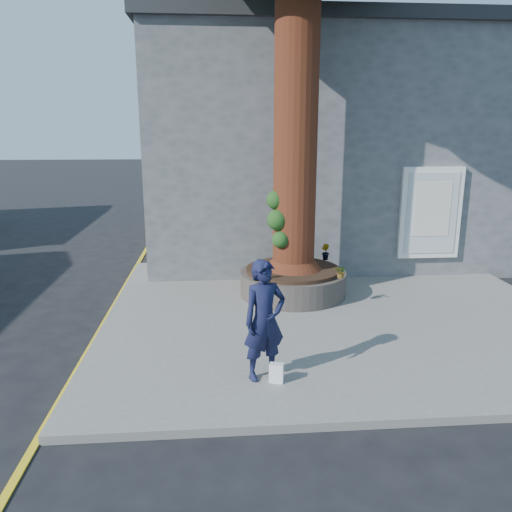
{
  "coord_description": "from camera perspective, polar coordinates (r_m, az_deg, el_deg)",
  "views": [
    {
      "loc": [
        -0.87,
        -8.36,
        3.61
      ],
      "look_at": [
        -0.09,
        1.03,
        1.25
      ],
      "focal_mm": 35.0,
      "sensor_mm": 36.0,
      "label": 1
    }
  ],
  "objects": [
    {
      "name": "woman",
      "position": [
        12.29,
        4.54,
        1.37
      ],
      "size": [
        0.83,
        0.67,
        1.6
      ],
      "primitive_type": "imported",
      "rotation": [
        0.0,
        0.0,
        -0.09
      ],
      "color": "beige",
      "rests_on": "pavement"
    },
    {
      "name": "man",
      "position": [
        7.14,
        0.97,
        -7.36
      ],
      "size": [
        0.75,
        0.62,
        1.77
      ],
      "primitive_type": "imported",
      "rotation": [
        0.0,
        0.0,
        0.36
      ],
      "color": "#131736",
      "rests_on": "pavement"
    },
    {
      "name": "plant_d",
      "position": [
        10.22,
        9.72,
        -1.79
      ],
      "size": [
        0.32,
        0.32,
        0.27
      ],
      "primitive_type": "imported",
      "rotation": [
        0.0,
        0.0,
        5.65
      ],
      "color": "gray",
      "rests_on": "planter"
    },
    {
      "name": "stone_shop",
      "position": [
        15.92,
        7.67,
        12.32
      ],
      "size": [
        10.3,
        8.3,
        6.3
      ],
      "color": "#55585B",
      "rests_on": "ground"
    },
    {
      "name": "plant_a",
      "position": [
        9.92,
        0.18,
        -1.74
      ],
      "size": [
        0.24,
        0.24,
        0.38
      ],
      "primitive_type": "imported",
      "rotation": [
        0.0,
        0.0,
        0.79
      ],
      "color": "gray",
      "rests_on": "planter"
    },
    {
      "name": "yellow_line",
      "position": [
        10.27,
        -16.81,
        -7.14
      ],
      "size": [
        0.1,
        30.0,
        0.01
      ],
      "primitive_type": "cube",
      "color": "yellow",
      "rests_on": "ground"
    },
    {
      "name": "planter",
      "position": [
        10.97,
        4.23,
        -2.92
      ],
      "size": [
        2.3,
        2.3,
        0.6
      ],
      "color": "black",
      "rests_on": "pavement"
    },
    {
      "name": "plant_c",
      "position": [
        9.92,
        0.18,
        -1.76
      ],
      "size": [
        0.29,
        0.29,
        0.37
      ],
      "primitive_type": "imported",
      "rotation": [
        0.0,
        0.0,
        3.9
      ],
      "color": "gray",
      "rests_on": "planter"
    },
    {
      "name": "plant_b",
      "position": [
        11.63,
        7.91,
        0.47
      ],
      "size": [
        0.25,
        0.25,
        0.37
      ],
      "primitive_type": "imported",
      "rotation": [
        0.0,
        0.0,
        1.86
      ],
      "color": "gray",
      "rests_on": "planter"
    },
    {
      "name": "ground",
      "position": [
        9.15,
        1.11,
        -9.18
      ],
      "size": [
        120.0,
        120.0,
        0.0
      ],
      "primitive_type": "plane",
      "color": "black",
      "rests_on": "ground"
    },
    {
      "name": "pavement",
      "position": [
        10.29,
        8.93,
        -6.3
      ],
      "size": [
        9.0,
        8.0,
        0.12
      ],
      "primitive_type": "cube",
      "color": "slate",
      "rests_on": "ground"
    },
    {
      "name": "shopping_bag",
      "position": [
        7.32,
        2.36,
        -13.2
      ],
      "size": [
        0.23,
        0.17,
        0.28
      ],
      "primitive_type": "cube",
      "rotation": [
        0.0,
        0.0,
        -0.29
      ],
      "color": "white",
      "rests_on": "pavement"
    }
  ]
}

